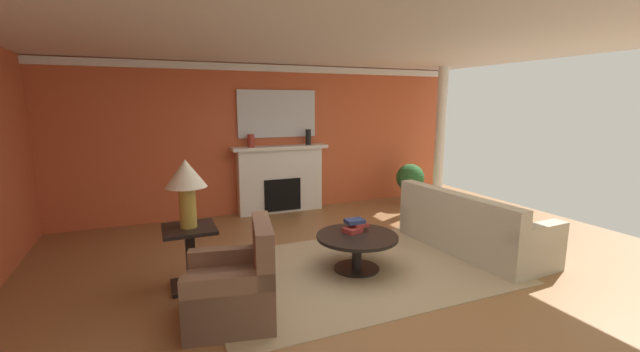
% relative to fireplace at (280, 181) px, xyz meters
% --- Properties ---
extents(ground_plane, '(9.57, 9.57, 0.00)m').
position_rel_fireplace_xyz_m(ground_plane, '(-0.19, -2.96, -0.59)').
color(ground_plane, olive).
extents(wall_fireplace, '(7.96, 0.12, 2.74)m').
position_rel_fireplace_xyz_m(wall_fireplace, '(-0.19, 0.21, 0.78)').
color(wall_fireplace, '#C65633').
rests_on(wall_fireplace, ground_plane).
extents(ceiling_panel, '(7.96, 6.82, 0.06)m').
position_rel_fireplace_xyz_m(ceiling_panel, '(-0.19, -2.66, 2.18)').
color(ceiling_panel, white).
extents(crown_moulding, '(7.96, 0.08, 0.12)m').
position_rel_fireplace_xyz_m(crown_moulding, '(-0.19, 0.13, 2.07)').
color(crown_moulding, white).
extents(area_rug, '(3.58, 2.40, 0.01)m').
position_rel_fireplace_xyz_m(area_rug, '(0.04, -2.98, -0.59)').
color(area_rug, tan).
rests_on(area_rug, ground_plane).
extents(fireplace, '(1.80, 0.35, 1.26)m').
position_rel_fireplace_xyz_m(fireplace, '(0.00, 0.00, 0.00)').
color(fireplace, white).
rests_on(fireplace, ground_plane).
extents(mantel_mirror, '(1.49, 0.04, 0.87)m').
position_rel_fireplace_xyz_m(mantel_mirror, '(0.00, 0.12, 1.25)').
color(mantel_mirror, silver).
extents(sofa, '(1.03, 2.15, 0.85)m').
position_rel_fireplace_xyz_m(sofa, '(1.82, -3.00, -0.30)').
color(sofa, '#BCB299').
rests_on(sofa, ground_plane).
extents(armchair_near_window, '(0.94, 0.94, 0.95)m').
position_rel_fireplace_xyz_m(armchair_near_window, '(-1.58, -3.55, -0.29)').
color(armchair_near_window, brown).
rests_on(armchair_near_window, ground_plane).
extents(coffee_table, '(1.00, 1.00, 0.45)m').
position_rel_fireplace_xyz_m(coffee_table, '(0.04, -2.98, -0.26)').
color(coffee_table, black).
rests_on(coffee_table, ground_plane).
extents(side_table, '(0.56, 0.56, 0.70)m').
position_rel_fireplace_xyz_m(side_table, '(-1.89, -2.67, -0.19)').
color(side_table, black).
rests_on(side_table, ground_plane).
extents(table_lamp, '(0.44, 0.44, 0.75)m').
position_rel_fireplace_xyz_m(table_lamp, '(-1.89, -2.67, 0.63)').
color(table_lamp, '#B28E38').
rests_on(table_lamp, side_table).
extents(vase_mantel_left, '(0.12, 0.12, 0.23)m').
position_rel_fireplace_xyz_m(vase_mantel_left, '(-0.55, -0.05, 0.78)').
color(vase_mantel_left, '#9E3328').
rests_on(vase_mantel_left, fireplace).
extents(vase_mantel_right, '(0.10, 0.10, 0.29)m').
position_rel_fireplace_xyz_m(vase_mantel_right, '(0.55, -0.05, 0.81)').
color(vase_mantel_right, black).
rests_on(vase_mantel_right, fireplace).
extents(book_red_cover, '(0.26, 0.24, 0.06)m').
position_rel_fireplace_xyz_m(book_red_cover, '(0.03, -2.86, -0.11)').
color(book_red_cover, maroon).
rests_on(book_red_cover, coffee_table).
extents(book_art_folio, '(0.19, 0.19, 0.04)m').
position_rel_fireplace_xyz_m(book_art_folio, '(0.16, -2.82, -0.07)').
color(book_art_folio, maroon).
rests_on(book_art_folio, coffee_table).
extents(book_small_novel, '(0.23, 0.17, 0.05)m').
position_rel_fireplace_xyz_m(book_small_novel, '(0.09, -2.80, -0.02)').
color(book_small_novel, navy).
rests_on(book_small_novel, coffee_table).
extents(potted_plant, '(0.56, 0.56, 0.83)m').
position_rel_fireplace_xyz_m(potted_plant, '(2.58, -0.51, -0.10)').
color(potted_plant, '#BCB29E').
rests_on(potted_plant, ground_plane).
extents(column_white, '(0.20, 0.20, 2.74)m').
position_rel_fireplace_xyz_m(column_white, '(3.15, -0.66, 0.78)').
color(column_white, white).
rests_on(column_white, ground_plane).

